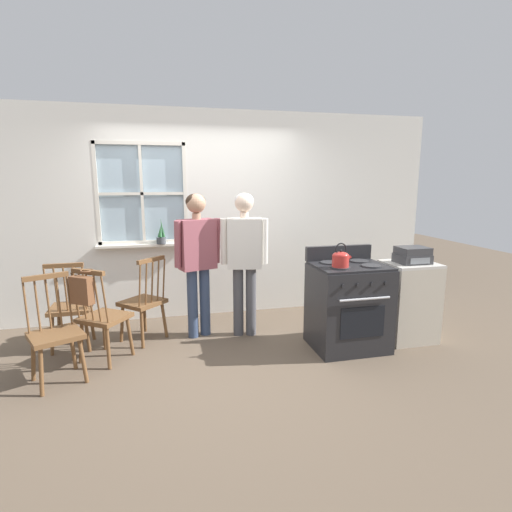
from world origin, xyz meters
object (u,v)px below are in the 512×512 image
Objects in this scene: person_elderly_left at (197,250)px; kettle at (341,259)px; person_teen_center at (244,250)px; stove at (348,305)px; side_counter at (408,301)px; handbag at (82,289)px; chair_near_wall at (55,334)px; chair_center_cluster at (70,309)px; chair_near_stove at (144,302)px; potted_plant at (161,237)px; stereo at (412,255)px; chair_by_window at (103,318)px.

kettle is (1.37, -0.84, 0.00)m from person_elderly_left.
person_teen_center reaches higher than stove.
stove is at bearing -20.38° from person_teen_center.
kettle is at bearing -169.20° from side_counter.
person_elderly_left is 1.53× the size of stove.
kettle is 0.80× the size of handbag.
handbag is (-2.50, 0.22, -0.22)m from kettle.
chair_near_wall is 1.00× the size of chair_center_cluster.
person_teen_center is (1.14, -0.11, 0.57)m from chair_near_stove.
chair_near_stove is 0.90× the size of stove.
potted_plant is at bearing 144.00° from stove.
chair_center_cluster is at bearing -41.74° from chair_near_stove.
potted_plant reaches higher than side_counter.
side_counter is (2.31, -0.66, -0.57)m from person_elderly_left.
person_teen_center is at bearing 161.81° from stereo.
chair_by_window is 0.90× the size of stove.
stove reaches higher than stereo.
chair_near_wall is at bearing -149.08° from person_teen_center.
chair_center_cluster is at bearing 65.56° from chair_near_wall.
person_elderly_left is at bearing 28.63° from handbag.
side_counter is (0.77, 0.05, -0.02)m from stove.
stereo is at bearing -1.01° from handbag.
person_elderly_left reaches higher than chair_by_window.
chair_center_cluster is (-0.38, 0.40, 0.00)m from chair_by_window.
handbag is (-0.52, -0.63, 0.36)m from chair_near_stove.
chair_by_window is at bearing 132.91° from chair_center_cluster.
chair_center_cluster is 0.90× the size of stove.
handbag is at bearing 10.81° from chair_near_wall.
chair_by_window is 1.00× the size of chair_near_stove.
handbag is at bearing -151.69° from person_teen_center.
chair_near_wall is (-0.36, -0.36, 0.00)m from chair_by_window.
stove is at bearing -43.13° from person_elderly_left.
chair_near_wall is at bearing 1.93° from chair_near_stove.
stove is 2.47m from potted_plant.
potted_plant is at bearing 152.98° from stereo.
stove is 0.77m from side_counter.
side_counter is at bearing -26.67° from potted_plant.
chair_near_wall is at bearing -143.41° from handbag.
person_teen_center is 1.76m from handbag.
handbag is (0.23, 0.17, 0.36)m from chair_near_wall.
stove is at bearing 37.05° from kettle.
chair_by_window and chair_near_stove have the same top height.
chair_center_cluster is at bearing 166.96° from stove.
kettle is at bearing -41.13° from potted_plant.
chair_near_stove is 0.59× the size of person_elderly_left.
stereo reaches higher than side_counter.
person_elderly_left is at bearing 148.50° from kettle.
chair_near_stove is 0.59× the size of person_teen_center.
handbag is at bearing -119.45° from potted_plant.
person_elderly_left is 1.00× the size of person_teen_center.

